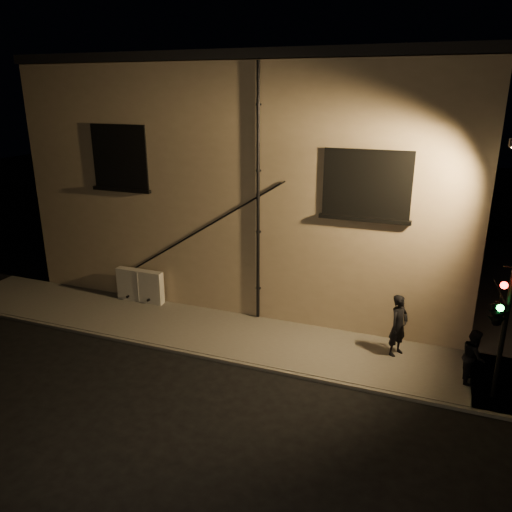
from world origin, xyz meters
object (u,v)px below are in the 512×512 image
at_px(utility_cabinet, 140,286).
at_px(traffic_signal, 499,310).
at_px(pedestrian_a, 398,325).
at_px(pedestrian_b, 473,356).

bearing_deg(utility_cabinet, traffic_signal, -10.35).
distance_m(pedestrian_a, pedestrian_b, 2.19).
distance_m(utility_cabinet, pedestrian_a, 9.36).
distance_m(utility_cabinet, traffic_signal, 12.03).
bearing_deg(traffic_signal, utility_cabinet, 169.65).
height_order(pedestrian_a, traffic_signal, traffic_signal).
xyz_separation_m(pedestrian_b, traffic_signal, (0.33, -0.69, 1.69)).
height_order(utility_cabinet, pedestrian_a, pedestrian_a).
height_order(utility_cabinet, pedestrian_b, pedestrian_b).
relative_size(pedestrian_a, pedestrian_b, 1.24).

